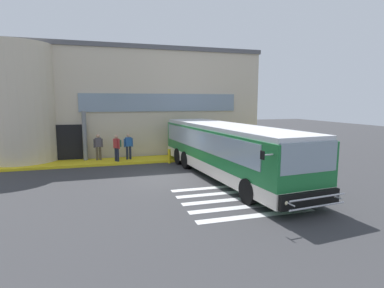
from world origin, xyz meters
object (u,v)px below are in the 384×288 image
object	(u,v)px
entry_support_column	(85,136)
passenger_near_column	(98,146)
passenger_at_curb_edge	(128,145)
safety_bollard_yellow	(169,156)
passenger_by_doorway	(117,146)
bus_main_foreground	(226,151)

from	to	relation	value
entry_support_column	passenger_near_column	distance (m)	1.05
passenger_at_curb_edge	safety_bollard_yellow	xyz separation A→B (m)	(2.41, -1.28, -0.63)
passenger_by_doorway	passenger_at_curb_edge	size ratio (longest dim) A/B	1.00
entry_support_column	passenger_at_curb_edge	xyz separation A→B (m)	(2.67, -0.52, -0.63)
bus_main_foreground	passenger_by_doorway	world-z (taller)	bus_main_foreground
entry_support_column	bus_main_foreground	world-z (taller)	entry_support_column
passenger_near_column	safety_bollard_yellow	xyz separation A→B (m)	(4.28, -1.55, -0.63)
bus_main_foreground	passenger_by_doorway	xyz separation A→B (m)	(-5.19, 5.12, -0.22)
passenger_by_doorway	passenger_at_curb_edge	distance (m)	0.89
passenger_near_column	passenger_by_doorway	bearing A→B (deg)	-33.82
entry_support_column	passenger_at_curb_edge	distance (m)	2.79
bus_main_foreground	passenger_by_doorway	distance (m)	7.29
passenger_at_curb_edge	passenger_near_column	bearing A→B (deg)	171.79
entry_support_column	passenger_at_curb_edge	bearing A→B (deg)	-10.92
passenger_at_curb_edge	safety_bollard_yellow	world-z (taller)	passenger_at_curb_edge
bus_main_foreground	safety_bollard_yellow	size ratio (longest dim) A/B	13.79
passenger_near_column	passenger_by_doorway	world-z (taller)	same
bus_main_foreground	passenger_near_column	world-z (taller)	bus_main_foreground
passenger_near_column	passenger_by_doorway	size ratio (longest dim) A/B	1.00
passenger_near_column	passenger_at_curb_edge	size ratio (longest dim) A/B	1.00
passenger_near_column	bus_main_foreground	bearing A→B (deg)	-42.88
entry_support_column	passenger_by_doorway	size ratio (longest dim) A/B	1.86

